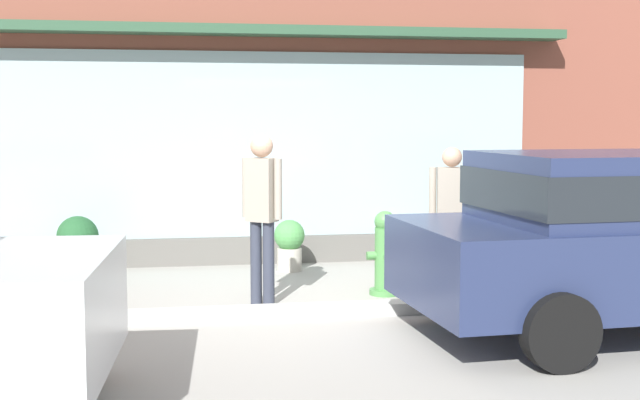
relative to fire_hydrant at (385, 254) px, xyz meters
The scene contains 11 objects.
ground_plane 1.23m from the fire_hydrant, 141.58° to the right, with size 60.00×60.00×0.00m, color #9E9B93.
curb_strip 1.33m from the fire_hydrant, 134.52° to the right, with size 14.00×0.24×0.12m, color #B2B2AD.
storefront 3.43m from the fire_hydrant, 109.91° to the left, with size 14.00×0.81×5.42m.
fire_hydrant is the anchor object (origin of this frame).
pedestrian_with_handbag 0.89m from the fire_hydrant, ahead, with size 0.65×0.31×1.61m.
pedestrian_passerby 1.52m from the fire_hydrant, 168.35° to the right, with size 0.39×0.33×1.76m.
parked_car_navy 2.72m from the fire_hydrant, 47.83° to the right, with size 4.38×2.27×1.62m.
potted_plant_by_entrance 2.47m from the fire_hydrant, 44.82° to the left, with size 0.49×0.49×0.87m.
potted_plant_near_hydrant 1.83m from the fire_hydrant, 117.08° to the left, with size 0.39×0.39×0.65m.
potted_plant_window_left 3.82m from the fire_hydrant, 28.33° to the left, with size 0.40×0.40×0.57m.
potted_plant_window_right 3.80m from the fire_hydrant, 154.25° to the left, with size 0.50×0.50×0.74m.
Camera 1 is at (-1.34, -8.28, 1.93)m, focal length 48.12 mm.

